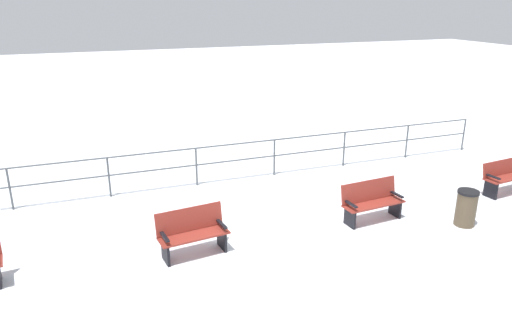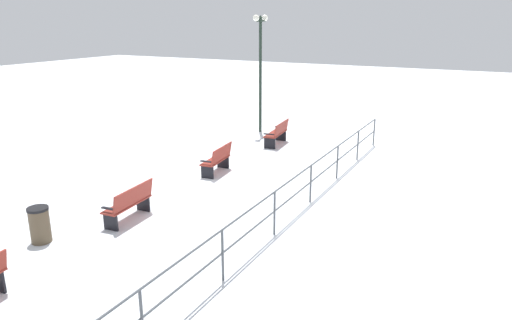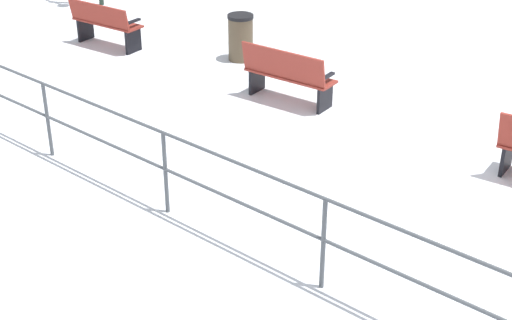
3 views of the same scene
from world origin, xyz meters
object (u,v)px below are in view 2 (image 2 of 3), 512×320
(bench_nearest, at_px, (277,133))
(bench_second, at_px, (218,159))
(bench_third, at_px, (130,203))
(trash_bin, at_px, (40,225))
(lamppost_near, at_px, (260,55))

(bench_nearest, xyz_separation_m, bench_second, (0.17, 4.18, -0.02))
(bench_second, height_order, bench_third, bench_second)
(bench_second, bearing_deg, bench_nearest, -99.04)
(bench_nearest, relative_size, trash_bin, 1.97)
(bench_second, distance_m, lamppost_near, 6.72)
(bench_third, height_order, trash_bin, bench_third)
(bench_second, xyz_separation_m, bench_third, (-0.08, 4.18, 0.00))
(bench_nearest, xyz_separation_m, trash_bin, (1.06, 10.18, -0.07))
(bench_nearest, xyz_separation_m, lamppost_near, (1.65, -1.72, 2.84))
(trash_bin, bearing_deg, bench_nearest, -95.94)
(lamppost_near, xyz_separation_m, trash_bin, (-0.59, 11.90, -2.91))
(bench_second, xyz_separation_m, lamppost_near, (1.48, -5.89, 2.86))
(bench_third, distance_m, lamppost_near, 10.58)
(bench_nearest, bearing_deg, bench_second, 81.12)
(lamppost_near, height_order, trash_bin, lamppost_near)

